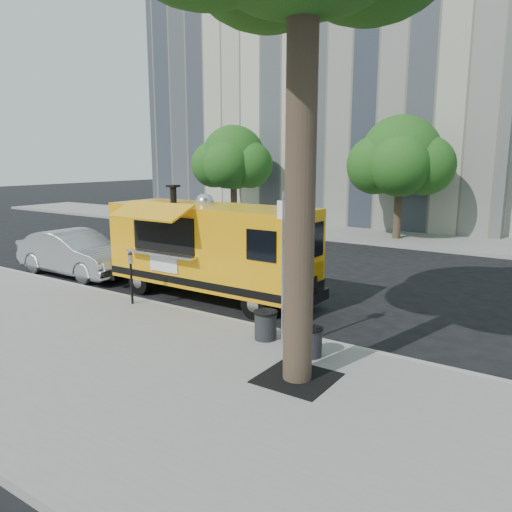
{
  "coord_description": "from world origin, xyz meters",
  "views": [
    {
      "loc": [
        6.41,
        -9.61,
        3.77
      ],
      "look_at": [
        -0.14,
        0.0,
        1.48
      ],
      "focal_mm": 35.0,
      "sensor_mm": 36.0,
      "label": 1
    }
  ],
  "objects_px": {
    "far_tree_a": "(233,158)",
    "sedan": "(75,253)",
    "far_tree_b": "(401,156)",
    "food_truck": "(210,247)",
    "sign_post": "(283,259)",
    "parking_meter": "(131,272)",
    "trash_bin_left": "(310,340)",
    "trash_bin_right": "(266,324)"
  },
  "relations": [
    {
      "from": "sign_post",
      "to": "trash_bin_right",
      "type": "distance_m",
      "value": 1.44
    },
    {
      "from": "far_tree_b",
      "to": "parking_meter",
      "type": "bearing_deg",
      "value": -98.1
    },
    {
      "from": "far_tree_a",
      "to": "parking_meter",
      "type": "height_order",
      "value": "far_tree_a"
    },
    {
      "from": "parking_meter",
      "to": "sedan",
      "type": "xyz_separation_m",
      "value": [
        -4.39,
        1.57,
        -0.26
      ]
    },
    {
      "from": "parking_meter",
      "to": "far_tree_b",
      "type": "bearing_deg",
      "value": 81.9
    },
    {
      "from": "sign_post",
      "to": "food_truck",
      "type": "relative_size",
      "value": 0.49
    },
    {
      "from": "sign_post",
      "to": "food_truck",
      "type": "xyz_separation_m",
      "value": [
        -3.58,
        2.12,
        -0.44
      ]
    },
    {
      "from": "sign_post",
      "to": "food_truck",
      "type": "height_order",
      "value": "sign_post"
    },
    {
      "from": "sign_post",
      "to": "far_tree_b",
      "type": "bearing_deg",
      "value": 100.15
    },
    {
      "from": "food_truck",
      "to": "sedan",
      "type": "xyz_separation_m",
      "value": [
        -5.36,
        -0.35,
        -0.69
      ]
    },
    {
      "from": "sign_post",
      "to": "sedan",
      "type": "distance_m",
      "value": 9.19
    },
    {
      "from": "far_tree_a",
      "to": "sedan",
      "type": "height_order",
      "value": "far_tree_a"
    },
    {
      "from": "sedan",
      "to": "trash_bin_right",
      "type": "distance_m",
      "value": 8.73
    },
    {
      "from": "far_tree_a",
      "to": "trash_bin_right",
      "type": "relative_size",
      "value": 9.12
    },
    {
      "from": "far_tree_a",
      "to": "trash_bin_right",
      "type": "distance_m",
      "value": 18.08
    },
    {
      "from": "food_truck",
      "to": "trash_bin_left",
      "type": "height_order",
      "value": "food_truck"
    },
    {
      "from": "far_tree_a",
      "to": "sign_post",
      "type": "xyz_separation_m",
      "value": [
        11.55,
        -13.85,
        -1.93
      ]
    },
    {
      "from": "trash_bin_left",
      "to": "trash_bin_right",
      "type": "bearing_deg",
      "value": 166.86
    },
    {
      "from": "sedan",
      "to": "trash_bin_left",
      "type": "relative_size",
      "value": 7.82
    },
    {
      "from": "sign_post",
      "to": "parking_meter",
      "type": "xyz_separation_m",
      "value": [
        -4.55,
        0.2,
        -0.87
      ]
    },
    {
      "from": "far_tree_b",
      "to": "trash_bin_left",
      "type": "height_order",
      "value": "far_tree_b"
    },
    {
      "from": "far_tree_a",
      "to": "parking_meter",
      "type": "distance_m",
      "value": 15.59
    },
    {
      "from": "far_tree_a",
      "to": "parking_meter",
      "type": "bearing_deg",
      "value": -62.85
    },
    {
      "from": "parking_meter",
      "to": "food_truck",
      "type": "relative_size",
      "value": 0.22
    },
    {
      "from": "far_tree_b",
      "to": "food_truck",
      "type": "distance_m",
      "value": 12.41
    },
    {
      "from": "far_tree_a",
      "to": "trash_bin_left",
      "type": "distance_m",
      "value": 19.03
    },
    {
      "from": "parking_meter",
      "to": "trash_bin_left",
      "type": "xyz_separation_m",
      "value": [
        5.32,
        -0.47,
        -0.53
      ]
    },
    {
      "from": "trash_bin_left",
      "to": "trash_bin_right",
      "type": "distance_m",
      "value": 1.2
    },
    {
      "from": "far_tree_a",
      "to": "food_truck",
      "type": "height_order",
      "value": "far_tree_a"
    },
    {
      "from": "trash_bin_right",
      "to": "parking_meter",
      "type": "bearing_deg",
      "value": 177.29
    },
    {
      "from": "food_truck",
      "to": "trash_bin_right",
      "type": "distance_m",
      "value": 3.94
    },
    {
      "from": "sign_post",
      "to": "parking_meter",
      "type": "relative_size",
      "value": 2.25
    },
    {
      "from": "food_truck",
      "to": "parking_meter",
      "type": "bearing_deg",
      "value": -116.72
    },
    {
      "from": "parking_meter",
      "to": "trash_bin_right",
      "type": "height_order",
      "value": "parking_meter"
    },
    {
      "from": "far_tree_b",
      "to": "parking_meter",
      "type": "relative_size",
      "value": 4.12
    },
    {
      "from": "sedan",
      "to": "trash_bin_left",
      "type": "bearing_deg",
      "value": -101.81
    },
    {
      "from": "far_tree_b",
      "to": "parking_meter",
      "type": "xyz_separation_m",
      "value": [
        -2.0,
        -14.05,
        -2.85
      ]
    },
    {
      "from": "far_tree_a",
      "to": "sedan",
      "type": "bearing_deg",
      "value": -77.83
    },
    {
      "from": "parking_meter",
      "to": "trash_bin_right",
      "type": "relative_size",
      "value": 2.27
    },
    {
      "from": "sedan",
      "to": "trash_bin_left",
      "type": "height_order",
      "value": "sedan"
    },
    {
      "from": "sedan",
      "to": "trash_bin_right",
      "type": "height_order",
      "value": "sedan"
    },
    {
      "from": "sign_post",
      "to": "food_truck",
      "type": "bearing_deg",
      "value": 149.34
    }
  ]
}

